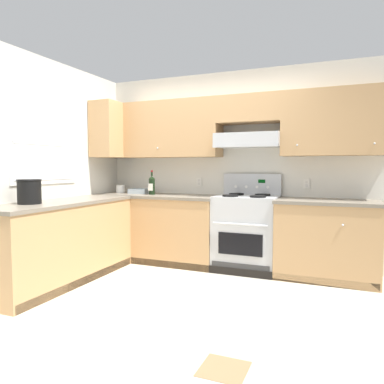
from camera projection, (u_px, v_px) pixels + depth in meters
ground_plane at (161, 296)px, 3.67m from camera, size 7.04×7.04×0.00m
floor_accent_tile at (224, 369)px, 2.34m from camera, size 0.30×0.30×0.01m
wall_back at (242, 152)px, 4.82m from camera, size 4.68×0.57×2.55m
wall_left at (51, 162)px, 4.40m from camera, size 0.47×4.00×2.55m
counter_back_run at (218, 232)px, 4.72m from camera, size 3.60×0.65×0.91m
counter_left_run at (62, 242)px, 4.11m from camera, size 0.63×1.91×0.91m
stove at (246, 232)px, 4.59m from camera, size 0.76×0.62×1.20m
wine_bottle at (152, 185)px, 5.03m from camera, size 0.08×0.09×0.33m
bowl at (140, 192)px, 5.26m from camera, size 0.28×0.22×0.07m
bucket at (29, 191)px, 3.76m from camera, size 0.25×0.25×0.25m
paper_towel_roll at (120, 189)px, 5.37m from camera, size 0.12×0.12×0.12m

